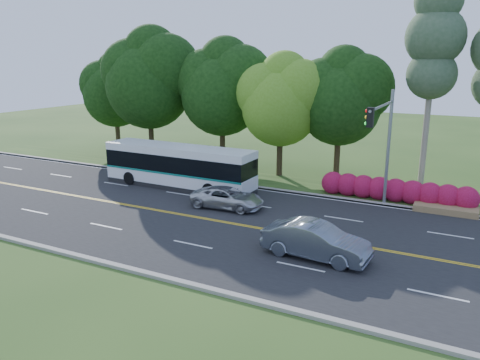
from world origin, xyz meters
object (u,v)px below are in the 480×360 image
at_px(traffic_signal, 384,134).
at_px(sedan, 316,241).
at_px(suv, 227,198).
at_px(transit_bus, 179,167).

xyz_separation_m(traffic_signal, sedan, (-1.24, -7.66, -3.85)).
bearing_deg(suv, sedan, -127.17).
bearing_deg(traffic_signal, sedan, -99.20).
bearing_deg(transit_bus, sedan, -29.44).
distance_m(traffic_signal, transit_bus, 13.90).
bearing_deg(sedan, traffic_signal, -5.41).
height_order(sedan, suv, sedan).
bearing_deg(transit_bus, traffic_signal, 2.89).
xyz_separation_m(transit_bus, suv, (5.24, -2.58, -0.82)).
height_order(transit_bus, sedan, transit_bus).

